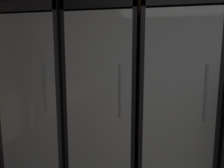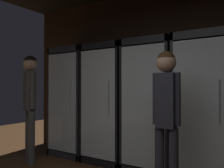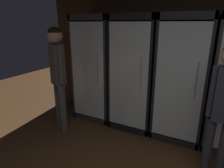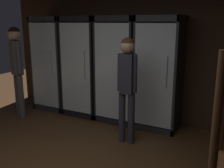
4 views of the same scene
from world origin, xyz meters
name	(u,v)px [view 1 (image 1 of 4)]	position (x,y,z in m)	size (l,w,h in m)	color
wall_back	(204,55)	(0.00, 3.03, 1.40)	(6.00, 0.06, 2.80)	#382619
cooler_far_left	(42,94)	(-1.89, 2.75, 0.93)	(0.73, 0.58, 1.91)	#2B2B30
cooler_left	(104,96)	(-1.13, 2.75, 0.93)	(0.73, 0.58, 1.91)	black
cooler_center	(173,98)	(-0.37, 2.75, 0.93)	(0.73, 0.58, 1.91)	black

